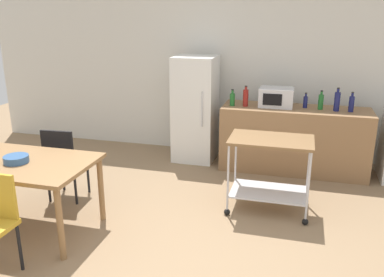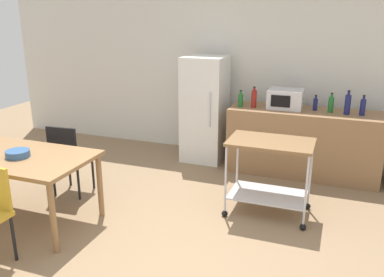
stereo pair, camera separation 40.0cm
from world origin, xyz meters
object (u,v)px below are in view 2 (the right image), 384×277
(microwave, at_px, (285,99))
(bottle_sparkling_water, at_px, (315,104))
(kitchen_cart, at_px, (270,165))
(refrigerator, at_px, (205,109))
(bottle_olive_oil, at_px, (241,100))
(bottle_soy_sauce, at_px, (331,104))
(bottle_wine, at_px, (348,104))
(bottle_sesame_oil, at_px, (363,107))
(bottle_vinegar, at_px, (254,99))
(dining_table, at_px, (20,162))
(chair_black, at_px, (69,155))
(fruit_bowl, at_px, (18,154))

(microwave, distance_m, bottle_sparkling_water, 0.40)
(kitchen_cart, bearing_deg, refrigerator, 130.64)
(bottle_sparkling_water, bearing_deg, bottle_olive_oil, -172.12)
(bottle_soy_sauce, xyz_separation_m, bottle_wine, (0.20, -0.05, 0.03))
(kitchen_cart, relative_size, bottle_sesame_oil, 3.48)
(bottle_soy_sauce, bearing_deg, bottle_wine, -12.99)
(microwave, distance_m, bottle_wine, 0.80)
(refrigerator, xyz_separation_m, bottle_soy_sauce, (1.76, -0.09, 0.23))
(bottle_vinegar, height_order, bottle_sparkling_water, bottle_vinegar)
(microwave, bearing_deg, kitchen_cart, -87.68)
(bottle_wine, bearing_deg, bottle_olive_oil, -178.16)
(dining_table, bearing_deg, bottle_sparkling_water, 42.06)
(refrigerator, relative_size, bottle_sesame_oil, 5.93)
(refrigerator, distance_m, bottle_wine, 1.99)
(chair_black, bearing_deg, microwave, -147.23)
(chair_black, height_order, bottle_vinegar, bottle_vinegar)
(bottle_sesame_oil, relative_size, fruit_bowl, 1.09)
(microwave, bearing_deg, bottle_olive_oil, -169.42)
(bottle_wine, relative_size, fruit_bowl, 1.31)
(microwave, bearing_deg, bottle_vinegar, -166.75)
(kitchen_cart, distance_m, bottle_sesame_oil, 1.66)
(bottle_sparkling_water, xyz_separation_m, fruit_bowl, (-2.71, -2.51, -0.20))
(bottle_sesame_oil, bearing_deg, refrigerator, 176.76)
(chair_black, relative_size, refrigerator, 0.57)
(bottle_sesame_oil, bearing_deg, bottle_wine, -176.16)
(bottle_sesame_oil, bearing_deg, fruit_bowl, -143.54)
(refrigerator, relative_size, bottle_soy_sauce, 6.03)
(refrigerator, xyz_separation_m, bottle_sparkling_water, (1.57, -0.04, 0.21))
(chair_black, height_order, kitchen_cart, chair_black)
(bottle_vinegar, relative_size, bottle_wine, 0.92)
(bottle_olive_oil, relative_size, microwave, 0.50)
(chair_black, distance_m, bottle_wine, 3.54)
(refrigerator, xyz_separation_m, bottle_vinegar, (0.76, -0.16, 0.25))
(bottle_sparkling_water, xyz_separation_m, bottle_sesame_oil, (0.58, -0.08, 0.02))
(bottle_wine, bearing_deg, dining_table, -142.84)
(bottle_vinegar, distance_m, bottle_sesame_oil, 1.39)
(bottle_sparkling_water, distance_m, fruit_bowl, 3.70)
(kitchen_cart, bearing_deg, bottle_soy_sauce, 68.23)
(kitchen_cart, xyz_separation_m, bottle_vinegar, (-0.47, 1.27, 0.45))
(dining_table, height_order, bottle_sparkling_water, bottle_sparkling_water)
(bottle_vinegar, relative_size, bottle_soy_sauce, 1.12)
(kitchen_cart, bearing_deg, bottle_olive_oil, 117.36)
(dining_table, bearing_deg, bottle_soy_sauce, 39.55)
(bottle_sparkling_water, xyz_separation_m, bottle_wine, (0.40, -0.09, 0.05))
(chair_black, relative_size, bottle_wine, 2.85)
(refrigerator, bearing_deg, bottle_soy_sauce, -2.84)
(microwave, xyz_separation_m, fruit_bowl, (-2.32, -2.49, -0.25))
(microwave, relative_size, bottle_soy_sauce, 1.79)
(bottle_soy_sauce, bearing_deg, fruit_bowl, -139.70)
(refrigerator, relative_size, bottle_wine, 4.97)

